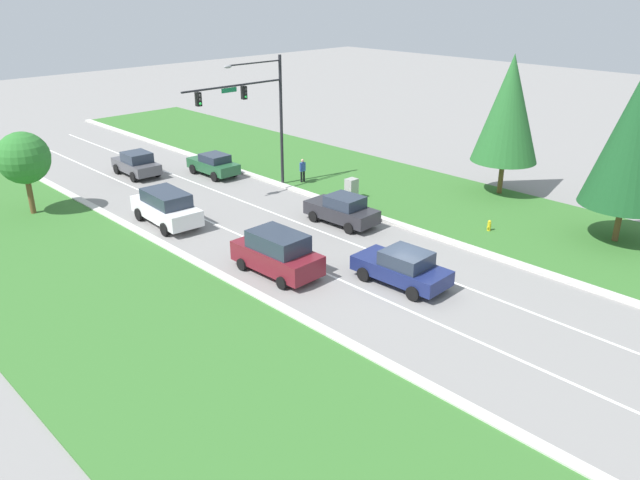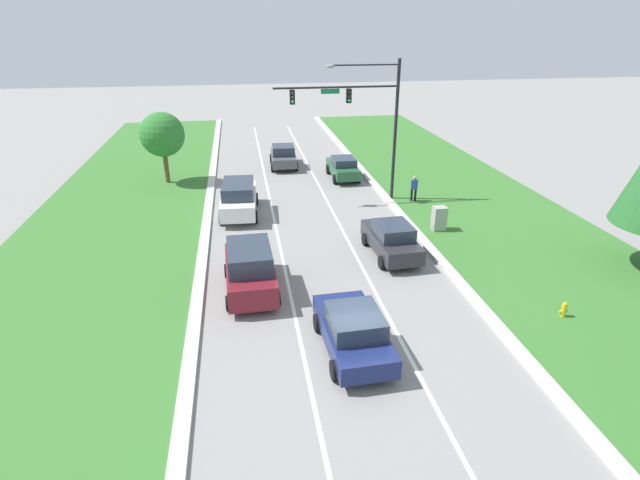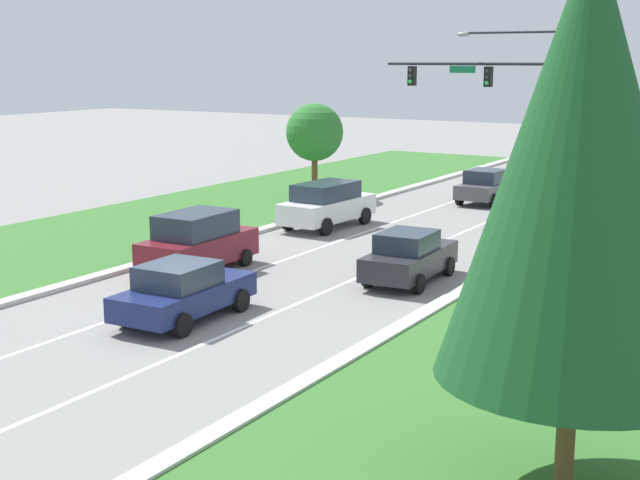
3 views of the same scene
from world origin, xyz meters
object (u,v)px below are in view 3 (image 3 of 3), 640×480
object	(u,v)px
traffic_signal_mast	(510,100)
navy_sedan	(183,291)
oak_near_left_tree	(315,133)
graphite_sedan	(487,186)
fire_hydrant	(478,351)
pedestrian	(582,229)
burgundy_suv	(198,242)
utility_cabinet	(535,258)
charcoal_sedan	(409,256)
conifer_far_right_tree	(582,160)
white_suv	(327,204)
forest_sedan	(541,204)

from	to	relation	value
traffic_signal_mast	navy_sedan	size ratio (longest dim) A/B	1.87
traffic_signal_mast	oak_near_left_tree	xyz separation A→B (m)	(-12.60, 5.88, -2.23)
graphite_sedan	fire_hydrant	size ratio (longest dim) A/B	6.14
traffic_signal_mast	navy_sedan	world-z (taller)	traffic_signal_mast
navy_sedan	pedestrian	bearing A→B (deg)	61.30
burgundy_suv	graphite_sedan	bearing A→B (deg)	78.88
navy_sedan	utility_cabinet	size ratio (longest dim) A/B	3.28
charcoal_sedan	utility_cabinet	bearing A→B (deg)	33.60
graphite_sedan	oak_near_left_tree	world-z (taller)	oak_near_left_tree
burgundy_suv	pedestrian	xyz separation A→B (m)	(10.62, 9.82, -0.11)
utility_cabinet	pedestrian	world-z (taller)	pedestrian
navy_sedan	graphite_sedan	distance (m)	24.20
traffic_signal_mast	graphite_sedan	size ratio (longest dim) A/B	2.00
traffic_signal_mast	charcoal_sedan	distance (m)	9.42
pedestrian	conifer_far_right_tree	distance (m)	20.58
navy_sedan	fire_hydrant	size ratio (longest dim) A/B	6.57
pedestrian	white_suv	bearing A→B (deg)	-3.13
charcoal_sedan	forest_sedan	bearing A→B (deg)	85.92
charcoal_sedan	burgundy_suv	bearing A→B (deg)	-163.30
burgundy_suv	oak_near_left_tree	world-z (taller)	oak_near_left_tree
forest_sedan	fire_hydrant	world-z (taller)	forest_sedan
forest_sedan	utility_cabinet	xyz separation A→B (m)	(3.14, -10.59, -0.11)
oak_near_left_tree	traffic_signal_mast	bearing A→B (deg)	-25.01
fire_hydrant	oak_near_left_tree	xyz separation A→B (m)	(-17.15, 20.51, 3.10)
traffic_signal_mast	oak_near_left_tree	distance (m)	14.08
traffic_signal_mast	graphite_sedan	distance (m)	10.86
white_suv	conifer_far_right_tree	distance (m)	25.15
navy_sedan	graphite_sedan	bearing A→B (deg)	87.89
charcoal_sedan	pedestrian	xyz separation A→B (m)	(3.70, 7.39, 0.09)
burgundy_suv	fire_hydrant	xyz separation A→B (m)	(11.89, -4.13, -0.70)
pedestrian	forest_sedan	bearing A→B (deg)	-65.02
burgundy_suv	traffic_signal_mast	bearing A→B (deg)	53.43
traffic_signal_mast	navy_sedan	bearing A→B (deg)	-104.55
traffic_signal_mast	white_suv	bearing A→B (deg)	-171.53
traffic_signal_mast	charcoal_sedan	bearing A→B (deg)	-93.04
graphite_sedan	pedestrian	size ratio (longest dim) A/B	2.54
navy_sedan	oak_near_left_tree	bearing A→B (deg)	109.69
traffic_signal_mast	charcoal_sedan	xyz separation A→B (m)	(-0.43, -8.07, -4.83)
charcoal_sedan	white_suv	bearing A→B (deg)	133.63
utility_cabinet	pedestrian	distance (m)	4.86
white_suv	forest_sedan	size ratio (longest dim) A/B	1.21
forest_sedan	traffic_signal_mast	bearing A→B (deg)	-89.23
fire_hydrant	conifer_far_right_tree	bearing A→B (deg)	-56.31
navy_sedan	white_suv	xyz separation A→B (m)	(-3.69, 14.22, 0.20)
utility_cabinet	oak_near_left_tree	distance (m)	19.55
graphite_sedan	utility_cabinet	world-z (taller)	graphite_sedan
forest_sedan	graphite_sedan	bearing A→B (deg)	136.12
fire_hydrant	white_suv	bearing A→B (deg)	132.19
burgundy_suv	oak_near_left_tree	xyz separation A→B (m)	(-5.26, 16.38, 2.40)
traffic_signal_mast	fire_hydrant	distance (m)	16.23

